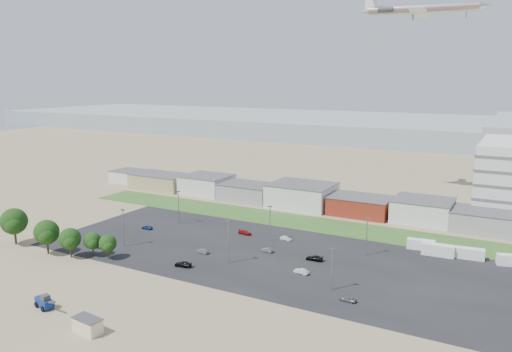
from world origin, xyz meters
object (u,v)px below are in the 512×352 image
Objects in this scene: parked_car_2 at (348,299)px; parked_car_3 at (183,264)px; parked_car_12 at (314,258)px; airliner at (422,9)px; parked_car_4 at (203,251)px; parked_car_10 at (97,245)px; parked_car_11 at (286,238)px; portable_shed at (88,325)px; parked_car_5 at (147,227)px; tree_far_left at (14,224)px; parked_car_6 at (245,232)px; parked_car_1 at (301,271)px; telehandler at (44,301)px; parked_car_7 at (267,250)px; box_trailer_a at (421,245)px.

parked_car_3 is (-41.79, -0.64, 0.07)m from parked_car_2.
parked_car_2 is at bearing 37.06° from parked_car_12.
parked_car_3 is (-33.78, -100.14, -69.36)m from airliner.
parked_car_4 is 0.83× the size of parked_car_10.
parked_car_11 is 0.76× the size of parked_car_12.
parked_car_4 is 1.04× the size of parked_car_11.
parked_car_5 is (-33.00, 54.20, -0.82)m from portable_shed.
tree_far_left is 2.77× the size of parked_car_6.
portable_shed is 58.22m from parked_car_12.
parked_car_1 is (78.35, 18.52, -5.21)m from tree_far_left.
parked_car_4 is at bearing 20.77° from tree_far_left.
telehandler is 2.03× the size of parked_car_5.
tree_far_left is 3.42× the size of parked_car_7.
airliner is 13.00× the size of parked_car_5.
parked_car_7 is 0.81× the size of parked_car_10.
parked_car_6 is 28.17m from parked_car_12.
telehandler is at bearing -115.61° from airliner.
parked_car_3 is 1.24× the size of parked_car_5.
parked_car_11 is (42.82, 30.32, -0.06)m from parked_car_10.
telehandler is 2.16× the size of parked_car_11.
parked_car_7 is at bearing -91.29° from parked_car_12.
parked_car_1 reaches higher than parked_car_11.
parked_car_1 is at bearing -131.62° from box_trailer_a.
parked_car_2 is 1.01× the size of parked_car_11.
portable_shed is 1.52× the size of parked_car_1.
parked_car_2 is at bearing 5.76° from tree_far_left.
parked_car_11 is at bearing -53.70° from parked_car_10.
parked_car_1 is at bearing 68.53° from portable_shed.
parked_car_11 is at bearing -170.67° from box_trailer_a.
portable_shed is at bearing -171.64° from parked_car_6.
parked_car_10 is at bearing 22.51° from tree_far_left.
parked_car_4 reaches higher than parked_car_11.
airliner reaches higher than tree_far_left.
parked_car_12 is at bearing 119.44° from parked_car_3.
parked_car_5 reaches higher than parked_car_4.
tree_far_left is 36.73m from parked_car_5.
box_trailer_a is 2.07× the size of parked_car_4.
parked_car_5 is at bearing 51.58° from tree_far_left.
parked_car_10 is at bearing 133.78° from telehandler.
parked_car_3 is (51.08, 8.72, -5.18)m from tree_far_left.
parked_car_3 reaches higher than parked_car_5.
parked_car_12 reaches higher than parked_car_11.
parked_car_12 is (55.10, -0.35, 0.03)m from parked_car_5.
box_trailer_a is at bearing 64.13° from telehandler.
tree_far_left is at bearing 131.41° from parked_car_6.
airliner is 13.69× the size of parked_car_2.
parked_car_11 is at bearing -81.41° from parked_car_6.
parked_car_5 is (-27.26, 9.58, 0.03)m from parked_car_4.
portable_shed reaches higher than parked_car_12.
parked_car_3 is at bearing 103.21° from portable_shed.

